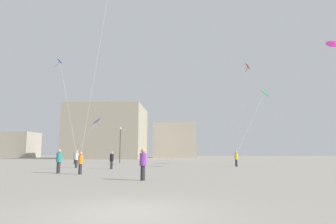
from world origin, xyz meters
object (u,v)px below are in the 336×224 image
Objects in this scene: person_in_black at (112,159)px; kite_crimson_delta at (248,68)px; person_in_yellow at (236,158)px; kite_cobalt_diamond at (60,63)px; person_in_teal at (59,160)px; kite_emerald_diamond at (265,93)px; building_centre_hall at (108,133)px; person_in_orange at (80,162)px; kite_magenta_diamond at (333,44)px; building_right_hall at (175,141)px; lamppost_east at (120,139)px; building_left_hall at (12,145)px; person_in_grey at (75,157)px; kite_violet_delta at (96,121)px; person_in_white at (76,158)px; person_in_purple at (143,163)px.

kite_crimson_delta is (14.10, 3.87, 9.95)m from person_in_black.
kite_cobalt_diamond is at bearing 57.12° from person_in_yellow.
kite_crimson_delta is at bearing -32.38° from person_in_teal.
building_centre_hall is at bearing 127.65° from kite_emerald_diamond.
person_in_yellow is at bearing -52.86° from person_in_orange.
person_in_black is 0.15× the size of kite_magenta_diamond.
building_right_hall is 2.49× the size of lamppost_east.
person_in_teal is 0.11× the size of building_left_hall.
building_left_hall is (-41.72, 53.81, 3.21)m from person_in_grey.
person_in_grey is 0.31× the size of lamppost_east.
kite_violet_delta is 68.66m from building_left_hall.
kite_cobalt_diamond is 2.01× the size of lamppost_east.
person_in_white is 9.71m from person_in_orange.
building_centre_hall is (-34.80, 51.10, -4.75)m from kite_magenta_diamond.
person_in_grey is at bearing 95.39° from kite_cobalt_diamond.
building_left_hall is at bearing 8.56° from person_in_yellow.
kite_emerald_diamond is (17.58, 9.92, 8.42)m from person_in_black.
kite_emerald_diamond reaches higher than person_in_yellow.
kite_magenta_diamond is (16.57, 10.56, 10.82)m from person_in_purple.
kite_crimson_delta reaches higher than person_in_white.
building_right_hall is at bearing 79.50° from kite_violet_delta.
building_right_hall is at bearing 56.25° from person_in_purple.
person_in_teal is 15.00m from kite_cobalt_diamond.
person_in_orange is at bearing -93.79° from building_right_hall.
person_in_purple is 9.05m from person_in_teal.
person_in_purple is 0.09× the size of building_centre_hall.
building_right_hall is (-0.23, 77.28, 4.51)m from person_in_purple.
kite_cobalt_diamond reaches higher than person_in_teal.
kite_violet_delta is at bearing -49.97° from building_left_hall.
person_in_white is 0.98× the size of person_in_teal.
kite_emerald_diamond is 51.23m from building_centre_hall.
building_left_hall reaches higher than person_in_grey.
person_in_black is at bearing -164.65° from kite_crimson_delta.
person_in_black is 1.03× the size of person_in_orange.
building_centre_hall is at bearing 66.22° from person_in_grey.
building_left_hall is 0.80× the size of building_centre_hall.
person_in_grey is 0.12× the size of building_right_hall.
kite_violet_delta reaches higher than person_in_grey.
person_in_white is 0.16× the size of kite_cobalt_diamond.
person_in_teal is 19.46m from kite_violet_delta.
person_in_purple is at bearing -93.42° from person_in_grey.
kite_crimson_delta is (18.26, 1.87, 9.88)m from person_in_white.
kite_magenta_diamond is 1.30× the size of kite_emerald_diamond.
kite_emerald_diamond is at bearing -7.21° from kite_violet_delta.
kite_crimson_delta reaches higher than person_in_grey.
lamppost_east reaches higher than person_in_orange.
person_in_purple is 1.07× the size of person_in_black.
building_centre_hall is at bearing 102.21° from kite_violet_delta.
building_right_hall is (18.00, 15.63, -1.56)m from building_centre_hall.
person_in_orange is 25.05m from kite_magenta_diamond.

